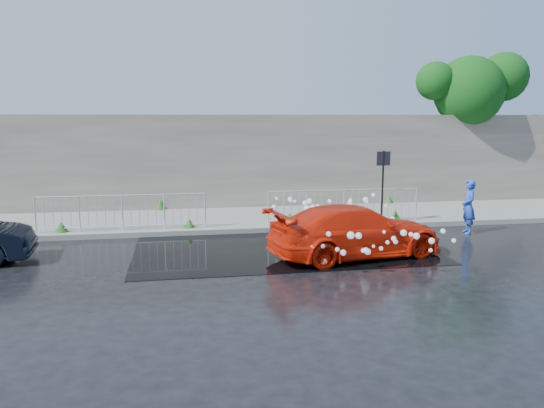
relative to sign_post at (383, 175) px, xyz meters
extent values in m
plane|color=black|center=(-4.20, -3.10, -1.72)|extent=(90.00, 90.00, 0.00)
cube|color=gray|center=(-4.20, 1.90, -1.65)|extent=(30.00, 4.00, 0.15)
cube|color=gray|center=(-4.20, -0.10, -1.64)|extent=(30.00, 0.25, 0.16)
cube|color=#5F5850|center=(-4.20, 4.10, 0.18)|extent=(30.00, 0.60, 3.50)
cube|color=black|center=(-3.70, -2.10, -1.72)|extent=(8.00, 5.00, 0.01)
cylinder|color=black|center=(0.00, 0.00, -0.47)|extent=(0.06, 0.06, 2.50)
cube|color=black|center=(0.00, 0.00, 0.53)|extent=(0.45, 0.04, 0.45)
cylinder|color=#332114|center=(5.80, 5.10, 0.78)|extent=(0.36, 0.36, 5.00)
sphere|color=#104213|center=(5.30, 4.30, 2.88)|extent=(2.87, 2.87, 2.87)
sphere|color=#104213|center=(6.80, 4.30, 3.48)|extent=(2.01, 2.01, 2.01)
sphere|color=#104213|center=(3.80, 4.30, 3.28)|extent=(1.55, 1.55, 1.55)
cylinder|color=silver|center=(-10.70, 0.25, -1.02)|extent=(0.05, 0.05, 1.10)
cylinder|color=silver|center=(-5.70, 0.25, -1.02)|extent=(0.05, 0.05, 1.10)
cylinder|color=silver|center=(-8.20, 0.25, -0.50)|extent=(5.00, 0.04, 0.04)
cylinder|color=silver|center=(-8.20, 0.25, -1.45)|extent=(5.00, 0.04, 0.04)
cylinder|color=silver|center=(-3.70, 0.25, -1.02)|extent=(0.05, 0.05, 1.10)
cylinder|color=silver|center=(1.30, 0.25, -1.02)|extent=(0.05, 0.05, 1.10)
cylinder|color=silver|center=(-1.20, 0.25, -0.50)|extent=(5.00, 0.04, 0.04)
cylinder|color=silver|center=(-1.20, 0.25, -1.45)|extent=(5.00, 0.04, 0.04)
cone|color=#124615|center=(-10.00, 0.30, -1.42)|extent=(0.40, 0.40, 0.32)
cone|color=#124615|center=(-6.20, 0.30, -1.43)|extent=(0.36, 0.36, 0.30)
cone|color=#124615|center=(-3.00, 0.30, -1.39)|extent=(0.44, 0.44, 0.36)
cone|color=#124615|center=(0.60, 0.30, -1.39)|extent=(0.38, 0.38, 0.36)
cone|color=#124615|center=(-7.20, 3.80, -1.39)|extent=(0.42, 0.42, 0.36)
cone|color=#124615|center=(1.80, 3.80, -1.43)|extent=(0.34, 0.34, 0.28)
sphere|color=white|center=(-0.84, -1.48, -1.13)|extent=(0.11, 0.11, 0.11)
sphere|color=white|center=(-2.99, -0.33, -0.74)|extent=(0.08, 0.08, 0.08)
sphere|color=white|center=(-2.70, -0.79, -0.88)|extent=(0.17, 0.17, 0.17)
sphere|color=white|center=(-3.01, -0.55, -0.68)|extent=(0.07, 0.07, 0.07)
sphere|color=white|center=(-1.21, -1.38, -1.00)|extent=(0.17, 0.17, 0.17)
sphere|color=white|center=(-3.46, -1.97, -1.19)|extent=(0.09, 0.09, 0.09)
sphere|color=white|center=(-0.36, -0.15, -0.63)|extent=(0.13, 0.13, 0.13)
sphere|color=white|center=(-1.63, -1.50, -1.09)|extent=(0.16, 0.16, 0.16)
sphere|color=white|center=(-2.28, -1.65, -1.08)|extent=(0.18, 0.18, 0.18)
sphere|color=white|center=(-2.32, -0.67, -0.84)|extent=(0.11, 0.11, 0.11)
sphere|color=white|center=(-0.67, -2.28, -1.52)|extent=(0.15, 0.15, 0.15)
sphere|color=white|center=(-3.15, -0.57, -0.66)|extent=(0.11, 0.11, 0.11)
sphere|color=white|center=(-0.33, -1.16, -0.81)|extent=(0.09, 0.09, 0.09)
sphere|color=white|center=(-3.12, -0.32, -0.66)|extent=(0.14, 0.14, 0.14)
sphere|color=white|center=(-3.18, -1.54, -0.97)|extent=(0.15, 0.15, 0.15)
sphere|color=white|center=(-1.12, -2.02, -1.25)|extent=(0.06, 0.06, 0.06)
sphere|color=white|center=(-1.05, -1.56, -1.12)|extent=(0.12, 0.12, 0.12)
sphere|color=white|center=(-2.87, -1.05, -0.99)|extent=(0.08, 0.08, 0.08)
sphere|color=white|center=(-3.26, -1.56, -1.22)|extent=(0.14, 0.14, 0.14)
sphere|color=white|center=(-2.66, -0.38, -0.79)|extent=(0.16, 0.16, 0.16)
sphere|color=white|center=(-0.86, -2.23, -1.49)|extent=(0.16, 0.16, 0.16)
sphere|color=white|center=(-2.18, -2.19, -1.30)|extent=(0.15, 0.15, 0.15)
sphere|color=white|center=(-2.49, -0.72, -0.85)|extent=(0.14, 0.14, 0.14)
sphere|color=white|center=(-1.77, -1.98, -1.19)|extent=(0.09, 0.09, 0.09)
sphere|color=white|center=(-2.31, -1.61, -1.05)|extent=(0.12, 0.12, 0.12)
sphere|color=white|center=(-3.75, -1.49, -1.11)|extent=(0.09, 0.09, 0.09)
sphere|color=white|center=(-0.63, -0.33, -0.82)|extent=(0.09, 0.09, 0.09)
sphere|color=white|center=(-2.88, -2.36, -1.55)|extent=(0.16, 0.16, 0.16)
sphere|color=white|center=(-3.73, -0.91, -0.78)|extent=(0.12, 0.12, 0.12)
sphere|color=white|center=(-0.67, -0.28, -0.75)|extent=(0.17, 0.17, 0.17)
sphere|color=white|center=(-1.83, -0.21, -0.78)|extent=(0.13, 0.13, 0.13)
sphere|color=white|center=(-3.52, -0.22, -0.64)|extent=(0.09, 0.09, 0.09)
sphere|color=white|center=(-1.11, -0.10, -0.77)|extent=(0.11, 0.11, 0.11)
sphere|color=white|center=(-3.35, -1.66, -1.14)|extent=(0.08, 0.08, 0.08)
sphere|color=white|center=(-2.59, -0.69, -0.68)|extent=(0.17, 0.17, 0.17)
sphere|color=white|center=(-1.28, -1.94, -1.18)|extent=(0.08, 0.08, 0.08)
sphere|color=white|center=(-0.28, -1.58, -1.15)|extent=(0.17, 0.17, 0.17)
sphere|color=white|center=(-1.22, -0.40, -0.81)|extent=(0.16, 0.16, 0.16)
sphere|color=white|center=(-1.69, -0.89, -0.89)|extent=(0.17, 0.17, 0.17)
sphere|color=white|center=(-2.61, -0.77, -0.90)|extent=(0.09, 0.09, 0.09)
sphere|color=white|center=(-0.26, -1.80, -1.22)|extent=(0.13, 0.13, 0.13)
sphere|color=white|center=(-2.25, -2.19, -1.32)|extent=(0.10, 0.10, 0.10)
sphere|color=white|center=(-0.91, -2.26, -1.57)|extent=(0.08, 0.08, 0.08)
sphere|color=white|center=(-2.72, -5.07, -0.76)|extent=(0.17, 0.17, 0.17)
sphere|color=white|center=(-1.37, -4.41, -1.12)|extent=(0.11, 0.11, 0.11)
sphere|color=white|center=(-2.52, -4.22, -1.45)|extent=(0.14, 0.14, 0.14)
sphere|color=white|center=(-1.75, -4.44, -1.26)|extent=(0.10, 0.10, 0.10)
sphere|color=white|center=(-3.34, -4.37, -1.31)|extent=(0.10, 0.10, 0.10)
sphere|color=white|center=(-1.72, -4.75, -1.04)|extent=(0.10, 0.10, 0.10)
sphere|color=white|center=(-0.60, -4.71, -1.06)|extent=(0.15, 0.15, 0.15)
sphere|color=white|center=(-2.08, -5.43, -0.63)|extent=(0.08, 0.08, 0.08)
sphere|color=white|center=(-2.14, -4.31, -1.33)|extent=(0.11, 0.11, 0.11)
sphere|color=white|center=(-2.69, -4.48, -1.31)|extent=(0.14, 0.14, 0.14)
sphere|color=white|center=(-3.13, -4.38, -1.52)|extent=(0.16, 0.16, 0.16)
sphere|color=white|center=(-1.29, -5.35, -0.77)|extent=(0.15, 0.15, 0.15)
sphere|color=white|center=(-0.34, -4.19, -1.43)|extent=(0.10, 0.10, 0.10)
sphere|color=white|center=(-2.03, -4.67, -1.14)|extent=(0.08, 0.08, 0.08)
sphere|color=white|center=(-0.26, -5.12, -0.97)|extent=(0.10, 0.10, 0.10)
sphere|color=white|center=(-2.11, -4.52, -1.30)|extent=(0.15, 0.15, 0.15)
sphere|color=white|center=(-2.19, -4.62, -1.24)|extent=(0.13, 0.13, 0.13)
sphere|color=white|center=(-3.23, -5.09, -0.71)|extent=(0.11, 0.11, 0.11)
sphere|color=white|center=(-0.73, -5.47, -0.65)|extent=(0.12, 0.12, 0.12)
sphere|color=white|center=(-3.20, -4.49, -1.13)|extent=(0.10, 0.10, 0.10)
sphere|color=white|center=(-2.55, -5.12, -0.77)|extent=(0.15, 0.15, 0.15)
sphere|color=white|center=(-1.40, -5.30, -0.74)|extent=(0.10, 0.10, 0.10)
sphere|color=white|center=(-2.91, -4.70, -1.17)|extent=(0.10, 0.10, 0.10)
sphere|color=white|center=(-1.49, -5.12, -0.74)|extent=(0.15, 0.15, 0.15)
sphere|color=white|center=(-1.48, -4.54, -1.01)|extent=(0.12, 0.12, 0.12)
imported|color=red|center=(-2.01, -3.35, -1.06)|extent=(4.87, 2.73, 1.33)
imported|color=blue|center=(2.30, -1.30, -0.89)|extent=(0.52, 0.68, 1.67)
camera|label=1|loc=(-6.40, -16.12, 1.84)|focal=35.00mm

